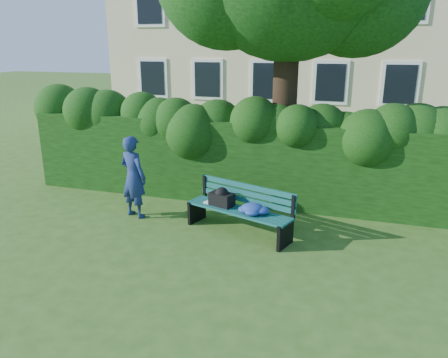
% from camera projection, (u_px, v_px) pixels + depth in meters
% --- Properties ---
extents(ground, '(80.00, 80.00, 0.00)m').
position_uv_depth(ground, '(214.00, 238.00, 7.90)').
color(ground, '#35591B').
rests_on(ground, ground).
extents(hedge, '(10.00, 1.00, 1.80)m').
position_uv_depth(hedge, '(245.00, 161.00, 9.64)').
color(hedge, black).
rests_on(hedge, ground).
extents(park_bench, '(2.13, 1.19, 0.89)m').
position_uv_depth(park_bench, '(240.00, 207.00, 8.01)').
color(park_bench, '#0F4C47').
rests_on(park_bench, ground).
extents(man_reading, '(0.70, 0.56, 1.67)m').
position_uv_depth(man_reading, '(133.00, 177.00, 8.69)').
color(man_reading, navy).
rests_on(man_reading, ground).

